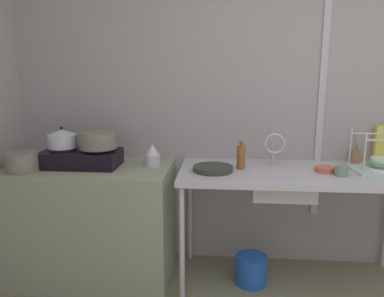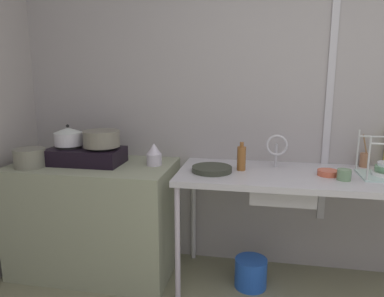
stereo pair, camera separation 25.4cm
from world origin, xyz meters
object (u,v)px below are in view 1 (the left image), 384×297
Objects in this scene: pot_on_right_burner at (98,140)px; dish_rack at (380,165)px; frying_pan at (213,169)px; utensil_jar at (355,156)px; bottle_by_sink at (241,157)px; faucet at (274,145)px; pot_beside_stove at (22,162)px; bucket_on_floor at (251,270)px; small_bowl_on_drainboard at (325,169)px; cup_by_rack at (342,171)px; percolator at (152,155)px; pot_on_left_burner at (62,139)px; stove at (81,158)px; sink_basin at (281,184)px.

dish_rack is at bearing 0.60° from pot_on_right_burner.
utensil_jar is at bearing 17.33° from frying_pan.
bottle_by_sink is (0.19, 0.08, 0.07)m from frying_pan.
dish_rack is 0.94m from bottle_by_sink.
pot_beside_stove is at bearing -171.16° from faucet.
bucket_on_floor is (1.10, -0.05, -0.92)m from pot_on_right_burner.
dish_rack reaches higher than small_bowl_on_drainboard.
dish_rack reaches higher than frying_pan.
utensil_jar is (0.63, 0.17, -0.10)m from faucet.
cup_by_rack is at bearing -5.54° from bucket_on_floor.
percolator is 0.87m from faucet.
pot_on_left_burner is 0.26m from pot_on_right_burner.
small_bowl_on_drainboard reaches higher than bucket_on_floor.
small_bowl_on_drainboard is at bearing -136.25° from utensil_jar.
bottle_by_sink is at bearing 21.83° from frying_pan.
pot_on_left_burner reaches higher than bottle_by_sink.
cup_by_rack is 0.43× the size of bottle_by_sink.
cup_by_rack is (-0.29, -0.12, -0.01)m from dish_rack.
sink_basin is (1.42, -0.05, -0.14)m from stove.
dish_rack reaches higher than pot_beside_stove.
pot_beside_stove is (-0.35, -0.17, 0.00)m from stove.
pot_on_right_burner is at bearing -171.61° from utensil_jar.
small_bowl_on_drainboard is at bearing 4.43° from pot_beside_stove.
cup_by_rack is (1.79, -0.10, -0.03)m from stove.
bottle_by_sink is (1.49, 0.19, 0.02)m from pot_beside_stove.
bottle_by_sink reaches higher than bucket_on_floor.
percolator is 0.63m from bottle_by_sink.
pot_on_left_burner reaches higher than percolator.
pot_on_right_burner is 1.12× the size of utensil_jar.
pot_on_left_burner is 0.91× the size of bucket_on_floor.
pot_beside_stove is at bearing -176.19° from sink_basin.
percolator reaches higher than cup_by_rack.
frying_pan is at bearing -2.82° from pot_on_left_burner.
bucket_on_floor is at bearing 1.39° from frying_pan.
pot_on_right_burner is 1.25m from faucet.
pot_beside_stove is at bearing -175.70° from bucket_on_floor.
pot_on_left_burner is 0.65m from percolator.
stove reaches higher than bucket_on_floor.
faucet is 0.48m from frying_pan.
bucket_on_floor is at bearing -175.14° from small_bowl_on_drainboard.
pot_beside_stove is at bearing -169.37° from utensil_jar.
utensil_jar is (1.49, 0.23, -0.03)m from percolator.
frying_pan is at bearing -179.33° from sink_basin.
pot_beside_stove is at bearing -175.57° from small_bowl_on_drainboard.
pot_on_right_burner reaches higher than percolator.
pot_on_right_burner is at bearing -172.94° from percolator.
pot_on_right_burner is 1.07× the size of faucet.
cup_by_rack is at bearing -26.31° from faucet.
stove reaches higher than frying_pan.
pot_beside_stove is 0.93× the size of utensil_jar.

